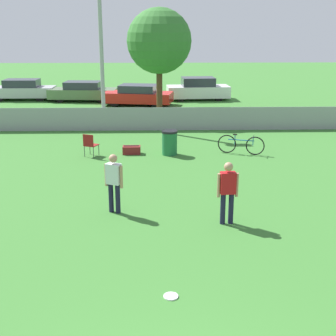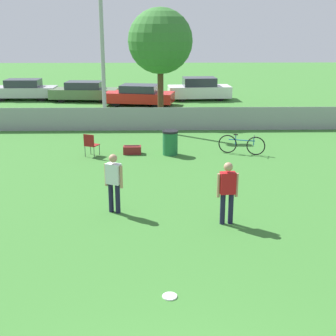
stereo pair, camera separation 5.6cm
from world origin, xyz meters
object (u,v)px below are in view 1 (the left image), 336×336
(tree_near_pole, at_px, (159,41))
(parked_car_red, at_px, (138,95))
(player_thrower_red, at_px, (228,189))
(parked_car_white, at_px, (198,89))
(bicycle_sideline, at_px, (241,145))
(light_pole, at_px, (100,16))
(player_receiver_white, at_px, (114,179))
(frisbee_disc, at_px, (171,296))
(folding_chair_sideline, at_px, (90,144))
(trash_bin, at_px, (170,143))
(parked_car_silver, at_px, (22,90))
(gear_bag_sideline, at_px, (132,150))
(parked_car_olive, at_px, (83,91))

(tree_near_pole, bearing_deg, parked_car_red, 108.16)
(player_thrower_red, xyz_separation_m, parked_car_white, (1.08, 20.56, -0.23))
(bicycle_sideline, bearing_deg, light_pole, 151.82)
(player_thrower_red, height_order, bicycle_sideline, player_thrower_red)
(player_receiver_white, height_order, frisbee_disc, player_receiver_white)
(parked_car_white, bearing_deg, folding_chair_sideline, -114.61)
(trash_bin, relative_size, parked_car_silver, 0.22)
(parked_car_white, bearing_deg, player_thrower_red, -96.93)
(light_pole, height_order, tree_near_pole, light_pole)
(bicycle_sideline, bearing_deg, player_receiver_white, -109.16)
(trash_bin, bearing_deg, light_pole, 117.07)
(light_pole, xyz_separation_m, parked_car_white, (5.49, 7.72, -4.51))
(folding_chair_sideline, bearing_deg, gear_bag_sideline, -143.01)
(player_thrower_red, height_order, trash_bin, player_thrower_red)
(folding_chair_sideline, bearing_deg, parked_car_white, -86.83)
(trash_bin, distance_m, parked_car_olive, 14.53)
(light_pole, distance_m, parked_car_red, 7.34)
(frisbee_disc, relative_size, parked_car_white, 0.07)
(tree_near_pole, height_order, player_thrower_red, tree_near_pole)
(frisbee_disc, relative_size, parked_car_silver, 0.07)
(player_thrower_red, bearing_deg, frisbee_disc, -119.18)
(parked_car_red, bearing_deg, folding_chair_sideline, -85.70)
(player_receiver_white, relative_size, parked_car_red, 0.36)
(parked_car_white, bearing_deg, tree_near_pole, -117.05)
(trash_bin, height_order, parked_car_white, parked_car_white)
(light_pole, height_order, gear_bag_sideline, light_pole)
(trash_bin, distance_m, gear_bag_sideline, 1.52)
(light_pole, distance_m, parked_car_silver, 11.10)
(bicycle_sideline, bearing_deg, gear_bag_sideline, -163.67)
(frisbee_disc, height_order, gear_bag_sideline, gear_bag_sideline)
(folding_chair_sideline, distance_m, gear_bag_sideline, 1.63)
(player_thrower_red, relative_size, parked_car_olive, 0.36)
(folding_chair_sideline, height_order, parked_car_silver, parked_car_silver)
(tree_near_pole, xyz_separation_m, parked_car_red, (-1.31, 3.98, -3.37))
(parked_car_silver, distance_m, parked_car_red, 8.19)
(tree_near_pole, distance_m, parked_car_white, 7.49)
(folding_chair_sideline, height_order, bicycle_sideline, folding_chair_sideline)
(frisbee_disc, height_order, parked_car_white, parked_car_white)
(player_receiver_white, distance_m, trash_bin, 6.06)
(trash_bin, height_order, parked_car_red, parked_car_red)
(folding_chair_sideline, relative_size, parked_car_white, 0.21)
(player_thrower_red, bearing_deg, trash_bin, 96.04)
(light_pole, bearing_deg, trash_bin, -62.93)
(parked_car_olive, bearing_deg, parked_car_white, 7.41)
(folding_chair_sideline, xyz_separation_m, parked_car_olive, (-2.28, 13.74, 0.12))
(tree_near_pole, bearing_deg, parked_car_white, 66.88)
(tree_near_pole, height_order, gear_bag_sideline, tree_near_pole)
(tree_near_pole, height_order, trash_bin, tree_near_pole)
(light_pole, xyz_separation_m, frisbee_disc, (2.91, -16.14, -5.19))
(frisbee_disc, xyz_separation_m, bicycle_sideline, (3.04, 9.96, 0.36))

